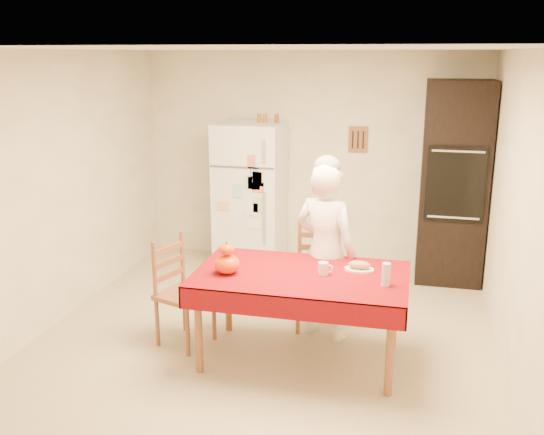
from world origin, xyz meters
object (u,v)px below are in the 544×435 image
(chair_far, at_px, (319,273))
(pumpkin_lower, at_px, (227,264))
(seated_woman, at_px, (325,252))
(bread_plate, at_px, (359,269))
(dining_table, at_px, (301,281))
(coffee_mug, at_px, (323,268))
(chair_left, at_px, (179,287))
(refrigerator, at_px, (250,196))
(oven_cabinet, at_px, (454,183))
(wine_glass, at_px, (386,274))

(chair_far, bearing_deg, pumpkin_lower, -134.62)
(seated_woman, relative_size, bread_plate, 6.59)
(dining_table, relative_size, coffee_mug, 17.00)
(coffee_mug, xyz_separation_m, bread_plate, (0.27, 0.15, -0.04))
(pumpkin_lower, bearing_deg, chair_left, 156.56)
(dining_table, height_order, bread_plate, bread_plate)
(dining_table, relative_size, pumpkin_lower, 8.22)
(chair_far, relative_size, seated_woman, 0.60)
(refrigerator, xyz_separation_m, chair_far, (1.05, -1.46, -0.34))
(bread_plate, bearing_deg, refrigerator, 126.10)
(seated_woman, bearing_deg, dining_table, 96.07)
(oven_cabinet, bearing_deg, pumpkin_lower, -127.80)
(refrigerator, bearing_deg, bread_plate, -53.90)
(chair_left, bearing_deg, bread_plate, -67.92)
(refrigerator, relative_size, chair_far, 1.79)
(oven_cabinet, height_order, chair_left, oven_cabinet)
(chair_far, distance_m, coffee_mug, 0.78)
(pumpkin_lower, xyz_separation_m, wine_glass, (1.25, 0.03, 0.01))
(seated_woman, bearing_deg, pumpkin_lower, 61.98)
(coffee_mug, bearing_deg, bread_plate, 29.63)
(dining_table, bearing_deg, refrigerator, 115.07)
(chair_left, xyz_separation_m, wine_glass, (1.76, -0.19, 0.34))
(pumpkin_lower, distance_m, wine_glass, 1.25)
(seated_woman, bearing_deg, bread_plate, 154.05)
(dining_table, xyz_separation_m, wine_glass, (0.67, -0.11, 0.16))
(wine_glass, relative_size, bread_plate, 0.73)
(chair_left, height_order, pumpkin_lower, chair_left)
(oven_cabinet, xyz_separation_m, seated_woman, (-1.14, -1.73, -0.31))
(chair_far, xyz_separation_m, chair_left, (-1.12, -0.63, 0.00))
(chair_far, xyz_separation_m, wine_glass, (0.64, -0.83, 0.34))
(dining_table, xyz_separation_m, chair_far, (0.03, 0.72, -0.18))
(bread_plate, bearing_deg, seated_woman, 134.72)
(seated_woman, bearing_deg, wine_glass, 151.68)
(pumpkin_lower, bearing_deg, coffee_mug, 11.52)
(refrigerator, height_order, dining_table, refrigerator)
(seated_woman, height_order, pumpkin_lower, seated_woman)
(oven_cabinet, height_order, pumpkin_lower, oven_cabinet)
(seated_woman, height_order, coffee_mug, seated_woman)
(seated_woman, relative_size, pumpkin_lower, 7.64)
(dining_table, bearing_deg, coffee_mug, 5.00)
(coffee_mug, bearing_deg, oven_cabinet, 63.92)
(bread_plate, bearing_deg, chair_far, 127.15)
(chair_far, xyz_separation_m, seated_woman, (0.09, -0.22, 0.28))
(oven_cabinet, relative_size, pumpkin_lower, 10.63)
(refrigerator, xyz_separation_m, wine_glass, (1.69, -2.29, -0.00))
(seated_woman, height_order, bread_plate, seated_woman)
(wine_glass, distance_m, bread_plate, 0.37)
(oven_cabinet, relative_size, coffee_mug, 22.00)
(wine_glass, bearing_deg, oven_cabinet, 75.91)
(oven_cabinet, bearing_deg, seated_woman, -123.46)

